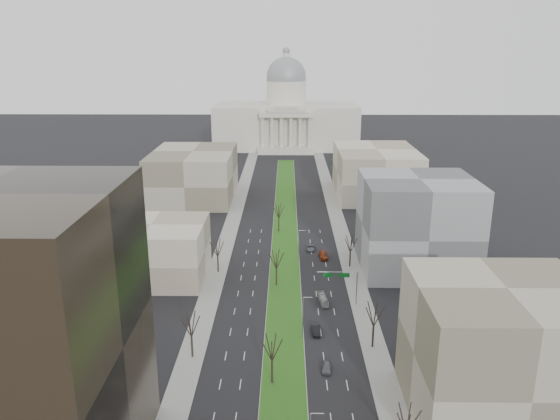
# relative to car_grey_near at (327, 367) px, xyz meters

# --- Properties ---
(ground) EXTENTS (600.00, 600.00, 0.00)m
(ground) POSITION_rel_car_grey_near_xyz_m (-7.75, 76.02, -0.68)
(ground) COLOR black
(ground) RESTS_ON ground
(median) EXTENTS (8.00, 222.03, 0.20)m
(median) POSITION_rel_car_grey_near_xyz_m (-7.75, 75.01, -0.58)
(median) COLOR #999993
(median) RESTS_ON ground
(sidewalk_left) EXTENTS (5.00, 330.00, 0.15)m
(sidewalk_left) POSITION_rel_car_grey_near_xyz_m (-25.25, 51.02, -0.60)
(sidewalk_left) COLOR gray
(sidewalk_left) RESTS_ON ground
(sidewalk_right) EXTENTS (5.00, 330.00, 0.15)m
(sidewalk_right) POSITION_rel_car_grey_near_xyz_m (9.75, 51.02, -0.60)
(sidewalk_right) COLOR gray
(sidewalk_right) RESTS_ON ground
(capitol) EXTENTS (80.00, 46.00, 55.00)m
(capitol) POSITION_rel_car_grey_near_xyz_m (-7.75, 225.61, 15.63)
(capitol) COLOR beige
(capitol) RESTS_ON ground
(building_beige_left) EXTENTS (26.00, 22.00, 14.00)m
(building_beige_left) POSITION_rel_car_grey_near_xyz_m (-40.75, 41.02, 6.32)
(building_beige_left) COLOR tan
(building_beige_left) RESTS_ON ground
(building_tan_right) EXTENTS (26.00, 24.00, 22.00)m
(building_tan_right) POSITION_rel_car_grey_near_xyz_m (25.25, -11.98, 10.32)
(building_tan_right) COLOR gray
(building_tan_right) RESTS_ON ground
(building_grey_right) EXTENTS (28.00, 26.00, 24.00)m
(building_grey_right) POSITION_rel_car_grey_near_xyz_m (26.25, 48.02, 11.32)
(building_grey_right) COLOR #5D6062
(building_grey_right) RESTS_ON ground
(building_far_left) EXTENTS (30.00, 40.00, 18.00)m
(building_far_left) POSITION_rel_car_grey_near_xyz_m (-42.75, 116.02, 8.32)
(building_far_left) COLOR gray
(building_far_left) RESTS_ON ground
(building_far_right) EXTENTS (30.00, 40.00, 18.00)m
(building_far_right) POSITION_rel_car_grey_near_xyz_m (27.25, 121.02, 8.32)
(building_far_right) COLOR tan
(building_far_right) RESTS_ON ground
(tree_left_mid) EXTENTS (5.40, 5.40, 9.72)m
(tree_left_mid) POSITION_rel_car_grey_near_xyz_m (-24.95, 4.02, 6.32)
(tree_left_mid) COLOR black
(tree_left_mid) RESTS_ON ground
(tree_left_far) EXTENTS (5.28, 5.28, 9.50)m
(tree_left_far) POSITION_rel_car_grey_near_xyz_m (-24.95, 44.02, 6.16)
(tree_left_far) COLOR black
(tree_left_far) RESTS_ON ground
(tree_right_near) EXTENTS (5.16, 5.16, 9.29)m
(tree_right_near) POSITION_rel_car_grey_near_xyz_m (9.45, -21.98, 6.01)
(tree_right_near) COLOR black
(tree_right_near) RESTS_ON ground
(tree_right_mid) EXTENTS (5.52, 5.52, 9.94)m
(tree_right_mid) POSITION_rel_car_grey_near_xyz_m (9.45, 8.02, 6.48)
(tree_right_mid) COLOR black
(tree_right_mid) RESTS_ON ground
(tree_right_far) EXTENTS (5.04, 5.04, 9.07)m
(tree_right_far) POSITION_rel_car_grey_near_xyz_m (9.45, 48.02, 5.85)
(tree_right_far) COLOR black
(tree_right_far) RESTS_ON ground
(tree_median_a) EXTENTS (5.40, 5.40, 9.72)m
(tree_median_a) POSITION_rel_car_grey_near_xyz_m (-9.75, -3.98, 6.32)
(tree_median_a) COLOR black
(tree_median_a) RESTS_ON ground
(tree_median_b) EXTENTS (5.40, 5.40, 9.72)m
(tree_median_b) POSITION_rel_car_grey_near_xyz_m (-9.75, 36.02, 6.32)
(tree_median_b) COLOR black
(tree_median_b) RESTS_ON ground
(tree_median_c) EXTENTS (5.40, 5.40, 9.72)m
(tree_median_c) POSITION_rel_car_grey_near_xyz_m (-9.75, 76.02, 6.32)
(tree_median_c) COLOR black
(tree_median_c) RESTS_ON ground
(streetlamp_median_b) EXTENTS (1.90, 0.20, 9.16)m
(streetlamp_median_b) POSITION_rel_car_grey_near_xyz_m (-3.99, 11.02, 4.13)
(streetlamp_median_b) COLOR gray
(streetlamp_median_b) RESTS_ON ground
(streetlamp_median_c) EXTENTS (1.90, 0.20, 9.16)m
(streetlamp_median_c) POSITION_rel_car_grey_near_xyz_m (-3.99, 51.02, 4.13)
(streetlamp_median_c) COLOR gray
(streetlamp_median_c) RESTS_ON ground
(mast_arm_signs) EXTENTS (9.12, 0.24, 8.09)m
(mast_arm_signs) POSITION_rel_car_grey_near_xyz_m (5.74, 26.05, 5.43)
(mast_arm_signs) COLOR gray
(mast_arm_signs) RESTS_ON ground
(car_grey_near) EXTENTS (2.04, 4.13, 1.36)m
(car_grey_near) POSITION_rel_car_grey_near_xyz_m (0.00, 0.00, 0.00)
(car_grey_near) COLOR #55595E
(car_grey_near) RESTS_ON ground
(car_black) EXTENTS (1.68, 4.75, 1.56)m
(car_black) POSITION_rel_car_grey_near_xyz_m (-1.22, 13.36, 0.10)
(car_black) COLOR black
(car_black) RESTS_ON ground
(car_red) EXTENTS (2.40, 5.37, 1.53)m
(car_red) POSITION_rel_car_grey_near_xyz_m (2.81, 54.18, 0.09)
(car_red) COLOR maroon
(car_red) RESTS_ON ground
(car_grey_far) EXTENTS (2.66, 5.02, 1.35)m
(car_grey_far) POSITION_rel_car_grey_near_xyz_m (-0.35, 60.40, -0.00)
(car_grey_far) COLOR #53575C
(car_grey_far) RESTS_ON ground
(box_van) EXTENTS (2.33, 6.46, 1.76)m
(box_van) POSITION_rel_car_grey_near_xyz_m (1.03, 26.84, 0.20)
(box_van) COLOR #B8B8B8
(box_van) RESTS_ON ground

